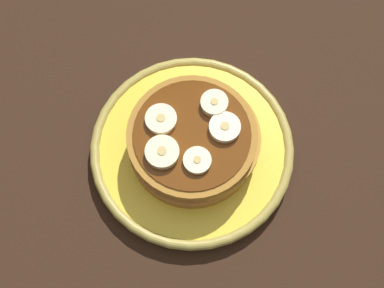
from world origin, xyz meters
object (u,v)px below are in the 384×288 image
(banana_slice_0, at_px, (162,152))
(banana_slice_3, at_px, (214,103))
(plate, at_px, (192,150))
(banana_slice_2, at_px, (199,160))
(pancake_stack, at_px, (196,141))
(banana_slice_1, at_px, (225,129))
(banana_slice_4, at_px, (161,119))

(banana_slice_0, relative_size, banana_slice_3, 1.20)
(banana_slice_0, bearing_deg, plate, 115.45)
(banana_slice_0, bearing_deg, banana_slice_2, 67.42)
(pancake_stack, xyz_separation_m, banana_slice_1, (0.00, 0.03, 0.02))
(banana_slice_4, bearing_deg, banana_slice_2, 30.77)
(banana_slice_1, bearing_deg, banana_slice_3, -169.52)
(banana_slice_2, bearing_deg, pancake_stack, 174.53)
(banana_slice_0, height_order, banana_slice_2, banana_slice_0)
(pancake_stack, relative_size, banana_slice_4, 4.35)
(banana_slice_2, distance_m, banana_slice_4, 0.06)
(pancake_stack, distance_m, banana_slice_0, 0.05)
(banana_slice_4, bearing_deg, pancake_stack, 58.17)
(banana_slice_1, distance_m, banana_slice_2, 0.04)
(banana_slice_0, height_order, banana_slice_3, same)
(plate, relative_size, banana_slice_4, 6.80)
(banana_slice_1, relative_size, banana_slice_4, 0.99)
(banana_slice_0, bearing_deg, banana_slice_3, 125.58)
(banana_slice_2, bearing_deg, plate, -177.48)
(plate, height_order, banana_slice_0, banana_slice_0)
(banana_slice_1, height_order, banana_slice_4, same)
(banana_slice_0, height_order, banana_slice_1, banana_slice_0)
(plate, bearing_deg, pancake_stack, 89.04)
(banana_slice_3, bearing_deg, banana_slice_2, -24.90)
(plate, bearing_deg, banana_slice_4, -125.34)
(banana_slice_2, relative_size, banana_slice_3, 0.99)
(plate, bearing_deg, banana_slice_0, -64.55)
(pancake_stack, bearing_deg, banana_slice_2, -5.47)
(pancake_stack, height_order, banana_slice_3, banana_slice_3)
(banana_slice_1, xyz_separation_m, banana_slice_2, (0.03, -0.03, -0.00))
(banana_slice_3, bearing_deg, pancake_stack, -40.52)
(plate, bearing_deg, banana_slice_2, 2.52)
(pancake_stack, relative_size, banana_slice_3, 4.95)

